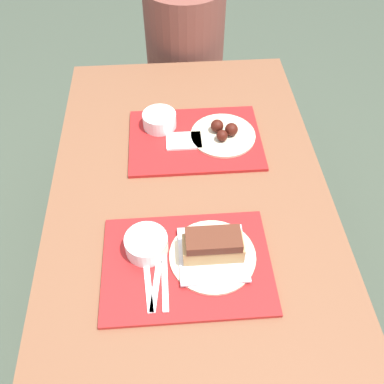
{
  "coord_description": "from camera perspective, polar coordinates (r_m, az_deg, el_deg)",
  "views": [
    {
      "loc": [
        -0.06,
        -0.84,
        1.77
      ],
      "look_at": [
        0.0,
        0.0,
        0.8
      ],
      "focal_mm": 40.0,
      "sensor_mm": 36.0,
      "label": 1
    }
  ],
  "objects": [
    {
      "name": "ground_plane",
      "position": [
        1.96,
        -0.12,
        -15.6
      ],
      "size": [
        12.0,
        12.0,
        0.0
      ],
      "primitive_type": "plane",
      "color": "#424C3D"
    },
    {
      "name": "picnic_table",
      "position": [
        1.39,
        -0.16,
        -3.85
      ],
      "size": [
        0.88,
        1.55,
        0.76
      ],
      "color": "brown",
      "rests_on": "ground_plane"
    },
    {
      "name": "picnic_bench_far",
      "position": [
        2.3,
        -1.91,
        11.77
      ],
      "size": [
        0.83,
        0.28,
        0.45
      ],
      "color": "brown",
      "rests_on": "ground_plane"
    },
    {
      "name": "tray_near",
      "position": [
        1.18,
        -0.68,
        -9.68
      ],
      "size": [
        0.46,
        0.33,
        0.01
      ],
      "color": "red",
      "rests_on": "picnic_table"
    },
    {
      "name": "tray_far",
      "position": [
        1.5,
        0.42,
        7.01
      ],
      "size": [
        0.46,
        0.33,
        0.01
      ],
      "color": "red",
      "rests_on": "picnic_table"
    },
    {
      "name": "bowl_coleslaw_near",
      "position": [
        1.18,
        -6.1,
        -6.85
      ],
      "size": [
        0.12,
        0.12,
        0.05
      ],
      "color": "white",
      "rests_on": "tray_near"
    },
    {
      "name": "brisket_sandwich_plate",
      "position": [
        1.16,
        2.8,
        -7.71
      ],
      "size": [
        0.24,
        0.24,
        0.09
      ],
      "color": "beige",
      "rests_on": "tray_near"
    },
    {
      "name": "plastic_fork_near",
      "position": [
        1.14,
        -4.76,
        -11.91
      ],
      "size": [
        0.04,
        0.17,
        0.0
      ],
      "color": "white",
      "rests_on": "tray_near"
    },
    {
      "name": "plastic_knife_near",
      "position": [
        1.14,
        -3.64,
        -11.85
      ],
      "size": [
        0.02,
        0.17,
        0.0
      ],
      "color": "white",
      "rests_on": "tray_near"
    },
    {
      "name": "plastic_spoon_near",
      "position": [
        1.15,
        -5.89,
        -11.95
      ],
      "size": [
        0.03,
        0.17,
        0.0
      ],
      "color": "white",
      "rests_on": "tray_near"
    },
    {
      "name": "condiment_packet",
      "position": [
        1.21,
        -0.82,
        -6.45
      ],
      "size": [
        0.04,
        0.03,
        0.01
      ],
      "color": "teal",
      "rests_on": "tray_near"
    },
    {
      "name": "bowl_coleslaw_far",
      "position": [
        1.54,
        -4.36,
        9.64
      ],
      "size": [
        0.12,
        0.12,
        0.05
      ],
      "color": "white",
      "rests_on": "tray_far"
    },
    {
      "name": "wings_plate_far",
      "position": [
        1.5,
        4.19,
        7.85
      ],
      "size": [
        0.23,
        0.23,
        0.05
      ],
      "color": "beige",
      "rests_on": "tray_far"
    },
    {
      "name": "napkin_far",
      "position": [
        1.48,
        -1.1,
        6.83
      ],
      "size": [
        0.12,
        0.08,
        0.01
      ],
      "color": "white",
      "rests_on": "tray_far"
    },
    {
      "name": "person_seated_across",
      "position": [
        2.1,
        -0.98,
        19.99
      ],
      "size": [
        0.36,
        0.36,
        0.73
      ],
      "color": "brown",
      "rests_on": "picnic_bench_far"
    }
  ]
}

